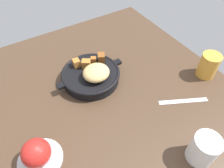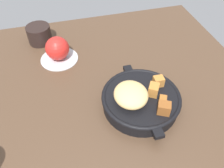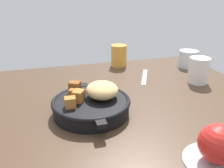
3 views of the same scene
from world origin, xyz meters
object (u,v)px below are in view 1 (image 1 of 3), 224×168
Objects in this scene: white_creamer_pitcher at (203,149)px; juice_glass_amber at (208,65)px; butter_knife at (183,101)px; cast_iron_skillet at (92,75)px; red_apple at (36,153)px.

white_creamer_pitcher is 1.00× the size of juice_glass_amber.
butter_knife is 19.88cm from white_creamer_pitcher.
juice_glass_amber reaches higher than cast_iron_skillet.
red_apple is 0.83× the size of juice_glass_amber.
white_creamer_pitcher is (-11.64, 41.49, 1.59)cm from cast_iron_skillet.
juice_glass_amber is at bearing 179.40° from red_apple.
red_apple is 0.46× the size of butter_knife.
cast_iron_skillet is 43.37cm from juice_glass_amber.
juice_glass_amber is (-26.88, -21.61, 0.00)cm from white_creamer_pitcher.
butter_knife is at bearing 17.94° from juice_glass_amber.
red_apple is 64.87cm from juice_glass_amber.
cast_iron_skillet is 2.75× the size of juice_glass_amber.
juice_glass_amber reaches higher than red_apple.
cast_iron_skillet is at bearing -74.32° from white_creamer_pitcher.
cast_iron_skillet is 43.12cm from white_creamer_pitcher.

